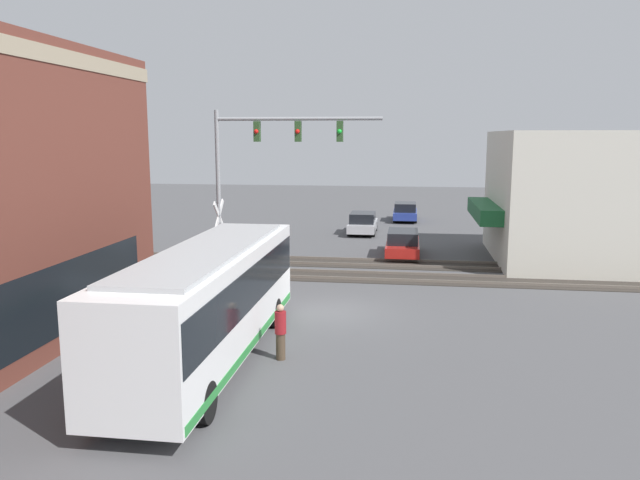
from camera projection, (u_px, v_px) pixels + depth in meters
name	position (u px, v px, depth m)	size (l,w,h in m)	color
ground_plane	(329.00, 311.00, 23.69)	(120.00, 120.00, 0.00)	#4C4C4F
shop_building	(592.00, 197.00, 32.76)	(9.98, 11.08, 6.84)	beige
city_bus	(210.00, 299.00, 18.20)	(11.49, 2.59, 3.42)	white
traffic_signal_gantry	(264.00, 156.00, 27.84)	(0.42, 7.52, 7.73)	gray
crossing_signal	(219.00, 234.00, 27.62)	(1.41, 1.18, 3.81)	gray
rail_track_near	(346.00, 276.00, 29.55)	(2.60, 60.00, 0.15)	#332D28
rail_track_far	(352.00, 263.00, 32.67)	(2.60, 60.00, 0.15)	#332D28
parked_car_red	(403.00, 244.00, 34.54)	(4.75, 1.82, 1.44)	#B21E19
parked_car_silver	(363.00, 224.00, 42.40)	(4.31, 1.82, 1.46)	#B7B7BC
parked_car_blue	(405.00, 212.00, 48.82)	(4.28, 1.82, 1.44)	navy
pedestrian_near_bus	(281.00, 331.00, 18.47)	(0.34, 0.34, 1.70)	#473828
pedestrian_at_crossing	(223.00, 262.00, 28.30)	(0.34, 0.34, 1.84)	#2D3351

